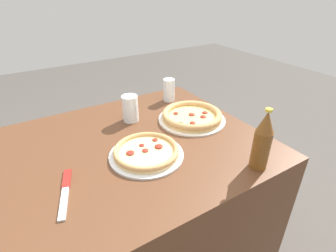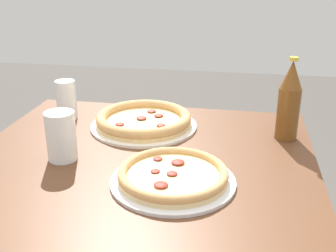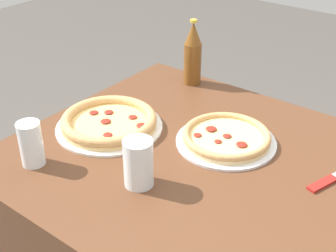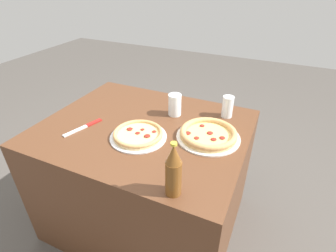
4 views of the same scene
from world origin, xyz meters
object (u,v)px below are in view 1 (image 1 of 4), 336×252
beer_bottle (262,141)px  glass_red_wine (130,110)px  glass_water (169,90)px  knife (65,190)px  pizza_salami (192,116)px  pizza_pepperoni (146,152)px

beer_bottle → glass_red_wine: bearing=-67.3°
glass_water → beer_bottle: (0.04, 0.69, 0.05)m
knife → glass_red_wine: bearing=-139.3°
glass_water → knife: glass_water is taller
pizza_salami → glass_water: 0.27m
pizza_salami → beer_bottle: (0.01, 0.43, 0.09)m
pizza_salami → glass_red_wine: 0.30m
glass_water → knife: 0.82m
pizza_salami → glass_red_wine: bearing=-31.4°
pizza_pepperoni → beer_bottle: bearing=138.8°
beer_bottle → knife: (0.64, -0.24, -0.11)m
pizza_salami → beer_bottle: beer_bottle is taller
glass_water → knife: (0.68, 0.45, -0.06)m
glass_red_wine → pizza_pepperoni: bearing=76.3°
glass_water → knife: size_ratio=0.55×
pizza_salami → glass_red_wine: (0.26, -0.16, 0.04)m
beer_bottle → knife: bearing=-20.9°
pizza_pepperoni → glass_water: size_ratio=2.32×
pizza_salami → beer_bottle: bearing=88.5°
glass_water → knife: bearing=33.2°
knife → pizza_salami: bearing=-164.3°
knife → beer_bottle: bearing=159.1°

